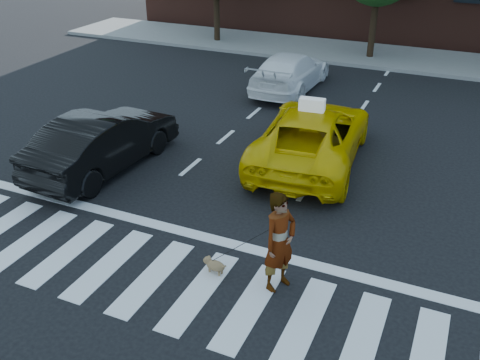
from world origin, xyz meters
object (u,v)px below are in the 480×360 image
object	(u,v)px
taxi	(312,135)
dog	(214,265)
black_sedan	(103,141)
white_suv	(290,71)
woman	(280,242)

from	to	relation	value
taxi	dog	distance (m)	5.50
black_sedan	white_suv	bearing A→B (deg)	-102.54
woman	white_suv	bearing A→B (deg)	42.65
black_sedan	dog	xyz separation A→B (m)	(4.62, -2.86, -0.59)
black_sedan	woman	bearing A→B (deg)	157.96
black_sedan	taxi	bearing A→B (deg)	-148.78
white_suv	dog	distance (m)	11.30
woman	dog	distance (m)	1.49
taxi	woman	distance (m)	5.44
black_sedan	woman	distance (m)	6.48
taxi	dog	bearing A→B (deg)	82.64
taxi	white_suv	xyz separation A→B (m)	(-2.57, 5.58, -0.08)
dog	taxi	bearing A→B (deg)	96.49
taxi	black_sedan	bearing A→B (deg)	23.19
taxi	white_suv	size ratio (longest dim) A/B	1.17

